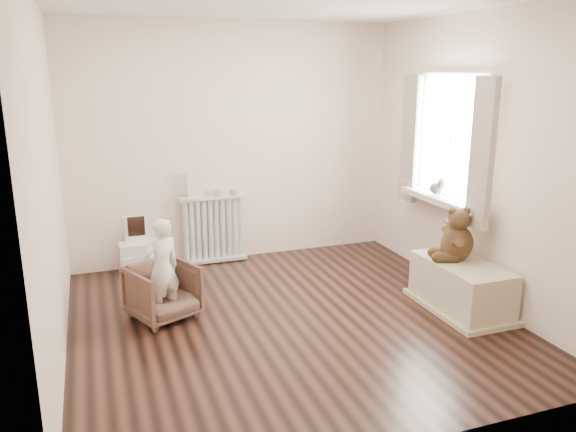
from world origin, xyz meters
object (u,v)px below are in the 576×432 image
object	(u,v)px
toy_bench	(461,288)
toy_vanity	(138,247)
armchair	(163,292)
plush_cat	(438,185)
child	(162,269)
teddy_bear	(458,235)
radiator	(214,229)

from	to	relation	value
toy_bench	toy_vanity	bearing A→B (deg)	143.28
armchair	plush_cat	size ratio (longest dim) A/B	2.37
armchair	plush_cat	world-z (taller)	plush_cat
toy_vanity	child	distance (m)	1.31
child	plush_cat	xyz separation A→B (m)	(2.67, -0.00, 0.54)
armchair	toy_bench	xyz separation A→B (m)	(2.53, -0.71, -0.04)
plush_cat	armchair	bearing A→B (deg)	-163.73
teddy_bear	toy_vanity	bearing A→B (deg)	164.26
teddy_bear	plush_cat	size ratio (longest dim) A/B	2.14
toy_vanity	teddy_bear	size ratio (longest dim) A/B	1.26
toy_vanity	plush_cat	world-z (taller)	plush_cat
toy_vanity	toy_bench	xyz separation A→B (m)	(2.62, -1.96, -0.08)
radiator	armchair	size ratio (longest dim) A/B	1.43
teddy_bear	plush_cat	world-z (taller)	plush_cat
toy_vanity	child	world-z (taller)	child
toy_bench	armchair	bearing A→B (deg)	164.25
child	radiator	bearing A→B (deg)	-142.46
radiator	child	bearing A→B (deg)	-118.82
toy_bench	radiator	bearing A→B (deg)	132.19
toy_vanity	teddy_bear	distance (m)	3.23
teddy_bear	toy_bench	bearing A→B (deg)	-66.70
radiator	child	distance (m)	1.51
toy_vanity	child	size ratio (longest dim) A/B	0.68
armchair	teddy_bear	size ratio (longest dim) A/B	1.11
toy_vanity	armchair	size ratio (longest dim) A/B	1.14
toy_vanity	armchair	distance (m)	1.25
child	plush_cat	world-z (taller)	plush_cat
radiator	toy_bench	world-z (taller)	radiator
child	plush_cat	distance (m)	2.72
toy_bench	plush_cat	xyz separation A→B (m)	(0.14, 0.66, 0.80)
plush_cat	radiator	bearing A→B (deg)	163.06
radiator	teddy_bear	bearing A→B (deg)	-46.46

